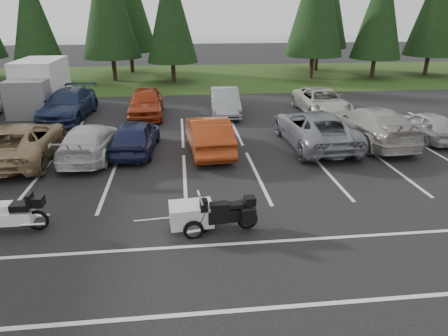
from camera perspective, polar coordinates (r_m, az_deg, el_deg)
ground at (r=13.77m, az=-7.62°, el=-3.28°), size 120.00×120.00×0.00m
grass_strip at (r=36.93m, az=-7.14°, el=12.73°), size 80.00×16.00×0.01m
lake_water at (r=67.81m, az=-3.48°, el=16.99°), size 70.00×50.00×0.02m
box_truck at (r=26.72m, az=-25.13°, el=10.50°), size 2.40×5.60×2.90m
stall_markings at (r=15.60m, az=-7.53°, el=-0.15°), size 32.00×16.00×0.01m
conifer_3 at (r=35.60m, az=-25.77°, el=19.05°), size 3.87×3.87×9.02m
conifer_5 at (r=34.07m, az=-7.64°, el=21.45°), size 4.14×4.14×9.63m
conifer_7 at (r=38.28m, az=21.53°, el=20.53°), size 4.27×4.27×9.94m
conifer_8 at (r=41.70m, az=28.24°, el=20.04°), size 4.53×4.53×10.56m
car_near_2 at (r=18.19m, az=-26.91°, el=3.39°), size 2.80×5.65×1.54m
car_near_3 at (r=17.45m, az=-18.51°, el=3.68°), size 2.22×4.86×1.38m
car_near_4 at (r=17.55m, az=-12.52°, el=4.50°), size 2.03×4.32×1.43m
car_near_5 at (r=17.20m, az=-2.22°, el=4.85°), size 1.92×4.78×1.54m
car_near_6 at (r=18.43m, az=12.85°, el=5.55°), size 2.78×5.76×1.58m
car_near_7 at (r=19.62m, az=20.22°, el=5.83°), size 2.70×5.82×1.65m
car_near_8 at (r=21.19m, az=26.92°, el=5.47°), size 1.80×3.99×1.33m
car_far_1 at (r=24.24m, az=-21.35°, el=8.47°), size 2.68×5.60×1.58m
car_far_2 at (r=23.41m, az=-11.10°, el=9.17°), size 1.99×4.75×1.61m
car_far_3 at (r=23.50m, az=0.15°, el=9.45°), size 1.78×4.54×1.47m
car_far_4 at (r=24.33m, az=13.78°, el=9.21°), size 2.45×5.19×1.43m
touring_motorcycle at (r=12.50m, az=-28.86°, el=-5.27°), size 2.47×0.78×1.37m
cargo_trailer at (r=11.25m, az=-4.70°, el=-6.96°), size 1.81×1.12×0.80m
adventure_motorcycle at (r=10.99m, az=0.02°, el=-6.14°), size 2.19×0.94×1.30m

